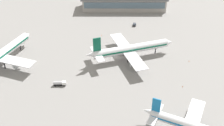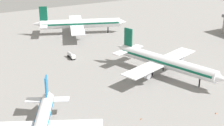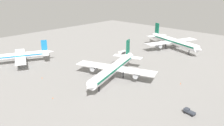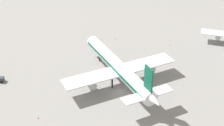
{
  "view_description": "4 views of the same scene",
  "coord_description": "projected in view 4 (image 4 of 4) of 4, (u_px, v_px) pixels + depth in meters",
  "views": [
    {
      "loc": [
        2.61,
        139.77,
        87.13
      ],
      "look_at": [
        3.07,
        14.96,
        5.57
      ],
      "focal_mm": 43.95,
      "sensor_mm": 36.0,
      "label": 1
    },
    {
      "loc": [
        -111.34,
        81.66,
        57.01
      ],
      "look_at": [
        8.51,
        17.02,
        3.0
      ],
      "focal_mm": 53.43,
      "sensor_mm": 36.0,
      "label": 2
    },
    {
      "loc": [
        -90.22,
        -76.06,
        47.35
      ],
      "look_at": [
        3.35,
        12.24,
        3.38
      ],
      "focal_mm": 37.19,
      "sensor_mm": 36.0,
      "label": 3
    },
    {
      "loc": [
        91.91,
        -15.65,
        66.89
      ],
      "look_at": [
        -13.33,
        -0.9,
        4.56
      ],
      "focal_mm": 51.11,
      "sensor_mm": 36.0,
      "label": 4
    }
  ],
  "objects": [
    {
      "name": "safety_cone_mid_apron",
      "position": [
        116.0,
        39.0,
        150.64
      ],
      "size": [
        0.44,
        0.44,
        0.6
      ],
      "primitive_type": "cone",
      "color": "#EA590C",
      "rests_on": "ground"
    },
    {
      "name": "ground",
      "position": [
        120.0,
        92.0,
        114.23
      ],
      "size": [
        288.0,
        288.0,
        0.0
      ],
      "primitive_type": "plane",
      "color": "gray"
    },
    {
      "name": "safety_cone_far_side",
      "position": [
        170.0,
        45.0,
        145.83
      ],
      "size": [
        0.44,
        0.44,
        0.6
      ],
      "primitive_type": "cone",
      "color": "#EA590C",
      "rests_on": "ground"
    },
    {
      "name": "airplane_at_gate",
      "position": [
        118.0,
        67.0,
        117.7
      ],
      "size": [
        53.31,
        43.79,
        16.71
      ],
      "rotation": [
        0.0,
        0.0,
        3.47
      ],
      "color": "white",
      "rests_on": "ground"
    },
    {
      "name": "safety_cone_near_gate",
      "position": [
        38.0,
        118.0,
        101.83
      ],
      "size": [
        0.44,
        0.44,
        0.6
      ],
      "primitive_type": "cone",
      "color": "#EA590C",
      "rests_on": "ground"
    }
  ]
}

